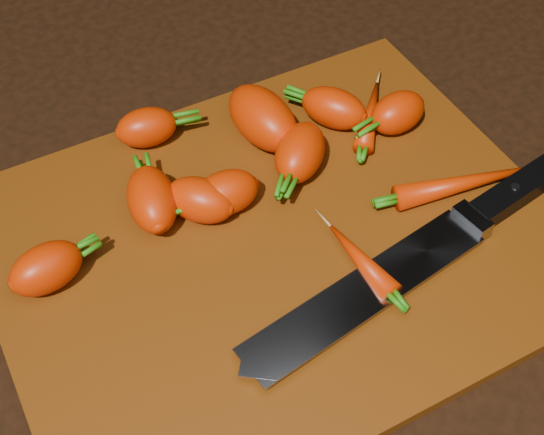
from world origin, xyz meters
name	(u,v)px	position (x,y,z in m)	size (l,w,h in m)	color
ground	(277,249)	(0.00, 0.00, -0.01)	(2.00, 2.00, 0.01)	black
cutting_board	(277,242)	(0.00, 0.00, 0.01)	(0.50, 0.40, 0.01)	#5E2B07
carrot_0	(46,268)	(-0.19, 0.05, 0.03)	(0.06, 0.04, 0.04)	red
carrot_1	(226,193)	(-0.02, 0.05, 0.03)	(0.06, 0.04, 0.04)	red
carrot_2	(263,118)	(0.05, 0.12, 0.04)	(0.09, 0.05, 0.05)	red
carrot_3	(152,199)	(-0.09, 0.08, 0.03)	(0.08, 0.04, 0.04)	red
carrot_4	(300,152)	(0.06, 0.07, 0.03)	(0.07, 0.05, 0.05)	red
carrot_5	(147,127)	(-0.06, 0.17, 0.03)	(0.06, 0.04, 0.04)	red
carrot_6	(334,108)	(0.12, 0.11, 0.03)	(0.07, 0.04, 0.04)	red
carrot_7	(370,115)	(0.16, 0.09, 0.02)	(0.10, 0.02, 0.02)	red
carrot_8	(466,183)	(0.18, -0.03, 0.02)	(0.14, 0.02, 0.02)	red
carrot_9	(360,259)	(0.05, -0.06, 0.02)	(0.09, 0.02, 0.02)	red
carrot_10	(200,200)	(-0.05, 0.06, 0.03)	(0.06, 0.04, 0.04)	red
carrot_11	(398,113)	(0.18, 0.07, 0.03)	(0.06, 0.04, 0.04)	red
knife	(386,278)	(0.06, -0.09, 0.02)	(0.39, 0.09, 0.02)	gray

